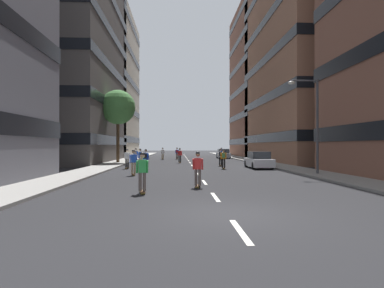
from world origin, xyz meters
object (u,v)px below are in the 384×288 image
at_px(skater_5, 136,155).
at_px(skater_12, 221,153).
at_px(street_tree_near, 118,108).
at_px(skater_11, 163,153).
at_px(skater_2, 180,155).
at_px(parked_car_near, 223,154).
at_px(skater_3, 133,161).
at_px(skater_4, 146,158).
at_px(skater_10, 177,153).
at_px(skater_0, 221,156).
at_px(skater_8, 224,157).
at_px(skater_7, 198,167).
at_px(parked_car_mid, 259,161).
at_px(skater_6, 140,157).
at_px(skater_1, 127,158).
at_px(streetlamp_right, 312,115).
at_px(skater_9, 142,170).

xyz_separation_m(skater_5, skater_12, (11.04, 9.27, -0.03)).
bearing_deg(street_tree_near, skater_11, 64.22).
bearing_deg(skater_2, skater_11, 105.16).
relative_size(parked_car_near, skater_11, 2.47).
height_order(skater_2, skater_3, same).
distance_m(street_tree_near, skater_5, 6.01).
relative_size(skater_4, skater_5, 1.00).
relative_size(skater_2, skater_10, 1.00).
relative_size(parked_car_near, skater_4, 2.47).
relative_size(skater_0, skater_2, 1.00).
distance_m(street_tree_near, skater_10, 13.60).
bearing_deg(parked_car_near, skater_8, -98.33).
height_order(skater_2, skater_7, same).
relative_size(parked_car_mid, skater_6, 2.47).
distance_m(skater_1, skater_5, 7.45).
distance_m(skater_3, skater_11, 24.66).
xyz_separation_m(streetlamp_right, skater_2, (-9.01, 16.16, -3.15)).
bearing_deg(skater_0, skater_2, 124.01).
bearing_deg(streetlamp_right, skater_1, 153.36).
xyz_separation_m(skater_5, skater_11, (2.51, 10.92, -0.03)).
relative_size(skater_7, skater_10, 1.00).
xyz_separation_m(streetlamp_right, skater_7, (-8.29, -5.72, -3.15)).
relative_size(street_tree_near, skater_5, 4.71).
bearing_deg(skater_11, skater_1, -97.11).
height_order(streetlamp_right, skater_9, streetlamp_right).
bearing_deg(skater_12, street_tree_near, -148.49).
xyz_separation_m(parked_car_near, skater_6, (-10.94, -19.63, 0.29)).
distance_m(parked_car_mid, skater_11, 20.67).
bearing_deg(skater_8, parked_car_mid, 12.05).
bearing_deg(skater_3, skater_6, 93.57).
height_order(skater_0, skater_5, same).
bearing_deg(skater_12, parked_car_mid, -86.50).
distance_m(skater_2, skater_4, 11.26).
bearing_deg(streetlamp_right, skater_10, 109.85).
height_order(streetlamp_right, skater_3, streetlamp_right).
bearing_deg(skater_8, skater_5, 137.19).
bearing_deg(skater_5, skater_10, 68.12).
bearing_deg(skater_5, skater_0, -24.94).
xyz_separation_m(skater_2, skater_8, (3.77, -9.91, 0.03)).
xyz_separation_m(parked_car_near, skater_10, (-7.43, -2.93, 0.32)).
bearing_deg(skater_8, skater_9, -112.05).
distance_m(skater_0, skater_10, 16.35).
bearing_deg(skater_1, parked_car_near, 61.62).
distance_m(street_tree_near, streetlamp_right, 22.54).
distance_m(streetlamp_right, skater_2, 18.76).
distance_m(street_tree_near, skater_2, 9.08).
bearing_deg(skater_1, skater_6, 68.55).
bearing_deg(skater_4, parked_car_near, 66.91).
bearing_deg(skater_10, skater_9, -92.50).
relative_size(skater_3, skater_10, 1.00).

